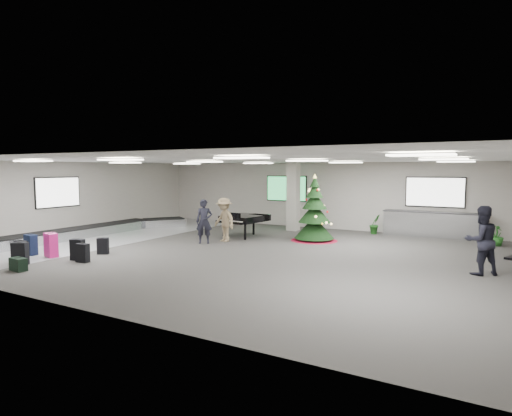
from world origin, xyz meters
The scene contains 20 objects.
ground centered at (0.00, 0.00, 0.00)m, with size 18.00×18.00×0.00m, color #33312E.
room_envelope centered at (-0.38, 0.67, 2.33)m, with size 18.02×14.02×3.21m.
baggage_carousel centered at (-7.84, -0.08, 0.21)m, with size 2.28×9.71×0.43m.
service_counter centered at (5.00, 6.65, 0.55)m, with size 4.05×0.65×1.08m.
suitcase_0 centered at (-5.12, -5.12, 0.34)m, with size 0.50×0.42×0.70m.
suitcase_1 centered at (-4.20, -3.82, 0.33)m, with size 0.47×0.32×0.69m.
pink_suitcase centered at (-5.35, -3.93, 0.40)m, with size 0.56×0.40×0.81m.
suitcase_3 centered at (-4.27, -2.75, 0.28)m, with size 0.42×0.37×0.57m.
navy_suitcase centered at (-6.25, -4.04, 0.34)m, with size 0.48×0.32×0.71m.
suitcase_5 centered at (-5.53, -4.84, 0.33)m, with size 0.46×0.29×0.68m.
green_duffel centered at (-4.46, -5.59, 0.18)m, with size 0.57×0.33×0.38m.
suitcase_7 centered at (-3.80, -3.95, 0.29)m, with size 0.43×0.27×0.60m.
suitcase_8 centered at (-6.35, -3.22, 0.27)m, with size 0.39×0.25×0.56m.
christmas_tree centered at (0.95, 3.35, 0.92)m, with size 1.89×1.89×2.69m.
grand_piano centered at (-2.07, 2.82, 0.77)m, with size 1.68×2.05×1.08m.
traveler_a centered at (-2.53, 0.65, 0.86)m, with size 0.63×0.41×1.72m, color black.
traveler_b centered at (-2.09, 1.39, 0.87)m, with size 1.13×0.65×1.75m, color #907A59.
traveler_bench centered at (6.98, 0.31, 0.95)m, with size 0.92×0.72×1.89m, color black.
potted_plant_left centered at (2.64, 6.35, 0.44)m, with size 0.49×0.39×0.88m, color #174616.
potted_plant_right centered at (7.38, 5.59, 0.40)m, with size 0.45×0.45×0.80m, color #174616.
Camera 1 is at (7.27, -12.68, 2.87)m, focal length 30.00 mm.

